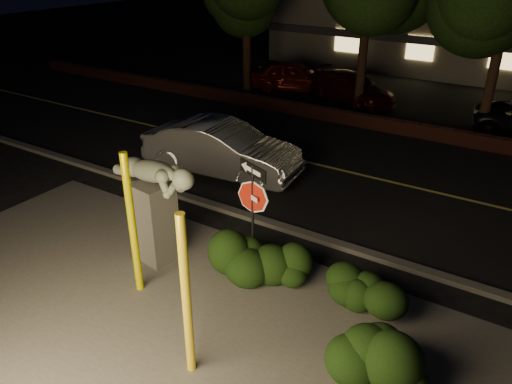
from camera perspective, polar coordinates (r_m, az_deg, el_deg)
ground at (r=18.29m, az=15.02°, el=5.26°), size 90.00×90.00×0.00m
patio at (r=9.66m, az=-7.20°, el=-14.74°), size 14.00×6.00×0.02m
road at (r=15.64m, az=11.49°, el=2.01°), size 80.00×8.00×0.01m
lane_marking at (r=15.64m, az=11.49°, el=2.06°), size 80.00×0.12×0.00m
curb at (r=12.27m, az=4.31°, el=-4.42°), size 80.00×0.25×0.12m
brick_wall at (r=19.39m, az=16.35°, el=7.08°), size 40.00×0.35×0.50m
parking_lot at (r=24.77m, az=20.32°, el=10.04°), size 40.00×12.00×0.01m
building at (r=32.11m, az=24.46°, el=16.48°), size 22.00×10.20×4.00m
yellow_pole_left at (r=9.88m, az=-13.96°, el=-3.72°), size 0.15×0.15×3.01m
yellow_pole_right at (r=7.89m, az=-7.97°, el=-11.89°), size 0.15×0.15×2.96m
signpost at (r=10.01m, az=-0.38°, el=-0.62°), size 0.80×0.34×2.51m
sculpture at (r=10.74m, az=-11.52°, el=-0.72°), size 2.34×0.92×2.49m
hedge_center at (r=10.44m, az=0.70°, el=-7.25°), size 2.13×1.07×1.09m
hedge_right at (r=9.87m, az=12.22°, el=-10.38°), size 1.78×1.29×1.04m
hedge_far_right at (r=8.58m, az=14.05°, el=-16.93°), size 1.87×1.57×1.11m
silver_sedan at (r=15.16m, az=-3.95°, el=4.96°), size 4.99×2.17×1.60m
parked_car_red at (r=24.42m, az=4.32°, el=13.07°), size 4.45×2.83×1.41m
parked_car_darkred at (r=22.93m, az=10.71°, el=11.64°), size 4.78×3.20×1.29m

